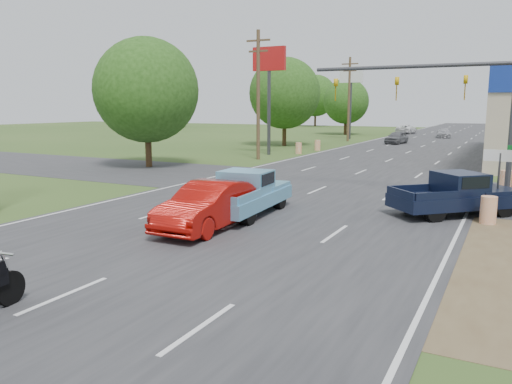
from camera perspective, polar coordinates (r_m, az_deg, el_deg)
The scene contains 24 objects.
ground at distance 12.12m, azimuth -21.03°, elevation -11.04°, with size 200.00×200.00×0.00m, color #344E1F.
main_road at distance 48.37m, azimuth 17.03°, elevation 4.37°, with size 15.00×180.00×0.02m, color #2D2D30.
cross_road at distance 27.15m, azimuth 8.49°, elevation 0.82°, with size 120.00×10.00×0.02m, color #2D2D30.
utility_pole_5 at distance 39.80m, azimuth 0.25°, elevation 11.39°, with size 2.00×0.28×10.00m.
utility_pole_6 at distance 62.12m, azimuth 10.58°, elevation 10.63°, with size 2.00×0.28×10.00m.
tree_0 at distance 35.57m, azimuth -12.42°, elevation 11.27°, with size 7.14×7.14×8.84m.
tree_1 at distance 54.16m, azimuth 3.30°, elevation 11.20°, with size 7.56×7.56×9.36m.
tree_2 at distance 76.88m, azimuth 10.26°, elevation 10.16°, with size 6.72×6.72×8.32m.
tree_4 at distance 104.15m, azimuth -10.49°, elevation 11.02°, with size 9.24×9.24×11.44m.
tree_6 at distance 109.48m, azimuth 6.83°, elevation 10.88°, with size 8.82×8.82×10.92m.
barrel_0 at distance 19.76m, azimuth 25.03°, elevation -1.88°, with size 0.56×0.56×1.00m, color orange.
barrel_1 at distance 28.15m, azimuth 26.64°, elevation 1.21°, with size 0.56×0.56×1.00m, color orange.
barrel_2 at distance 44.96m, azimuth 4.89°, elevation 5.01°, with size 0.56×0.56×1.00m, color orange.
barrel_3 at distance 48.57m, azimuth 7.04°, elevation 5.32°, with size 0.56×0.56×1.00m, color orange.
pole_sign_left_near at distance 43.91m, azimuth 1.51°, elevation 13.65°, with size 3.00×0.35×9.20m.
pole_sign_left_far at distance 66.30m, azimuth 10.81°, elevation 12.15°, with size 3.00×0.35×9.20m.
lane_sign at distance 21.53m, azimuth 26.07°, elevation 2.70°, with size 1.20×0.08×2.52m.
signal_mast at distance 24.58m, azimuth 21.16°, elevation 10.57°, with size 9.12×0.40×7.00m.
red_convertible at distance 17.18m, azimuth -5.37°, elevation -1.60°, with size 1.69×4.86×1.60m, color #990C07.
blue_pickup at distance 19.45m, azimuth -1.11°, elevation -0.02°, with size 2.33×5.32×1.73m.
navy_pickup at distance 20.81m, azimuth 22.21°, elevation -0.18°, with size 5.00×4.87×1.67m.
distant_car_grey at distance 59.03m, azimuth 15.78°, elevation 6.01°, with size 1.67×4.16×1.42m, color slate.
distant_car_silver at distance 73.06m, azimuth 20.66°, elevation 6.34°, with size 1.78×4.38×1.27m, color #AAAAAF.
distant_car_white at distance 81.75m, azimuth 16.80°, elevation 6.87°, with size 2.28×4.93×1.37m, color silver.
Camera 1 is at (8.64, -7.41, 4.16)m, focal length 35.00 mm.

